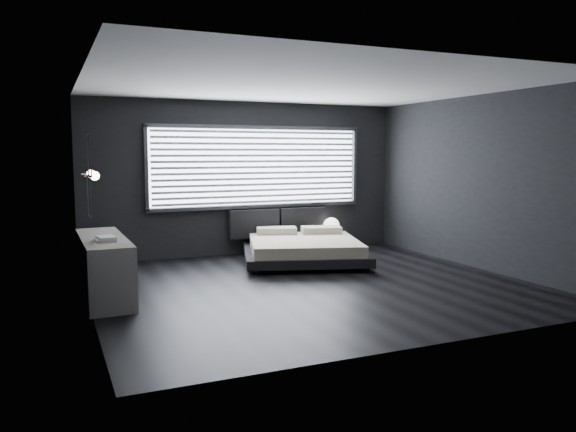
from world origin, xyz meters
name	(u,v)px	position (x,y,z in m)	size (l,w,h in m)	color
room	(312,187)	(0.00, 0.00, 1.40)	(6.04, 6.00, 2.80)	black
window	(258,167)	(0.20, 2.70, 1.61)	(4.14, 0.09, 1.52)	white
headboard	(279,222)	(0.59, 2.64, 0.57)	(1.96, 0.16, 0.52)	black
sconce_near	(95,176)	(-2.88, 0.05, 1.60)	(0.18, 0.11, 0.11)	silver
sconce_far	(91,174)	(-2.88, 0.65, 1.60)	(0.18, 0.11, 0.11)	silver
wall_art_upper	(89,155)	(-2.98, -0.55, 1.85)	(0.01, 0.48, 0.48)	#47474C
wall_art_lower	(89,196)	(-2.98, -0.30, 1.38)	(0.01, 0.48, 0.48)	#47474C
bed	(304,248)	(0.60, 1.55, 0.24)	(2.50, 2.44, 0.52)	black
nightstand	(331,241)	(1.62, 2.50, 0.16)	(0.54, 0.45, 0.32)	silver
orb_lamp	(331,226)	(1.61, 2.46, 0.47)	(0.31, 0.31, 0.31)	white
dresser	(104,267)	(-2.78, 0.47, 0.39)	(0.58, 1.98, 0.79)	silver
book_stack	(106,239)	(-2.78, 0.10, 0.82)	(0.26, 0.33, 0.06)	silver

